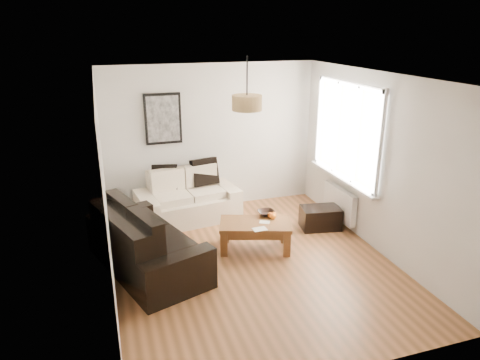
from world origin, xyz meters
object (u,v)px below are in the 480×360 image
object	(u,v)px
coffee_table	(255,236)
sofa_leather	(146,239)
loveseat_cream	(188,196)
ottoman	(320,218)

from	to	relation	value
coffee_table	sofa_leather	bearing A→B (deg)	-177.81
loveseat_cream	coffee_table	bearing A→B (deg)	-69.74
loveseat_cream	ottoman	size ratio (longest dim) A/B	2.65
loveseat_cream	sofa_leather	size ratio (longest dim) A/B	0.84
sofa_leather	ottoman	world-z (taller)	sofa_leather
coffee_table	loveseat_cream	bearing A→B (deg)	118.24
sofa_leather	ottoman	xyz separation A→B (m)	(2.88, 0.41, -0.25)
loveseat_cream	sofa_leather	bearing A→B (deg)	-128.86
loveseat_cream	coffee_table	xyz separation A→B (m)	(0.74, -1.38, -0.20)
sofa_leather	ottoman	bearing A→B (deg)	-100.84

